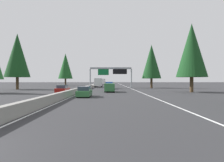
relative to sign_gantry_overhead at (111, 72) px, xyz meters
name	(u,v)px	position (x,y,z in m)	size (l,w,h in m)	color
ground_plane	(93,87)	(7.20, 6.04, -4.90)	(320.00, 320.00, 0.00)	#2D2D30
median_barrier	(96,84)	(27.20, 6.34, -4.45)	(180.00, 0.56, 0.90)	gray
shoulder_stripe_right	(125,86)	(17.20, -5.48, -4.90)	(160.00, 0.16, 0.01)	silver
shoulder_stripe_median	(96,86)	(17.20, 5.79, -4.90)	(160.00, 0.16, 0.01)	silver
sign_gantry_overhead	(111,72)	(0.00, 0.00, 0.00)	(0.50, 12.68, 6.16)	gray
sedan_far_center	(84,92)	(-30.91, 4.00, -4.22)	(4.40, 1.80, 1.47)	#2D6B38
minivan_near_right	(110,87)	(-19.71, 0.49, -3.95)	(5.00, 1.95, 1.69)	#2D6B38
pickup_far_right	(109,85)	(-5.65, 0.60, -3.99)	(5.60, 2.00, 1.86)	#1E4793
sedan_distant_a	(104,83)	(66.61, 4.02, -4.22)	(4.40, 1.80, 1.47)	white
box_truck_far_left	(99,82)	(7.86, 4.31, -3.29)	(8.50, 2.40, 2.95)	white
bus_near_center	(103,81)	(55.33, 4.47, -3.19)	(11.50, 2.55, 3.10)	white
oncoming_near	(63,89)	(-23.08, 8.95, -4.22)	(4.40, 1.80, 1.47)	maroon
conifer_right_near	(192,50)	(-20.51, -15.51, 3.26)	(5.90, 5.90, 13.42)	#4C3823
conifer_right_mid	(151,62)	(0.01, -12.00, 3.01)	(5.73, 5.73, 13.01)	#4C3823
conifer_left_near	(17,55)	(-8.82, 23.82, 3.69)	(6.22, 6.22, 14.13)	#4C3823
conifer_left_mid	(65,66)	(23.59, 19.04, 3.33)	(5.95, 5.95, 13.53)	#4C3823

